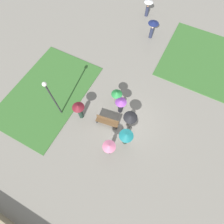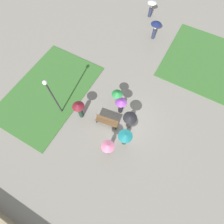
% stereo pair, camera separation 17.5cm
% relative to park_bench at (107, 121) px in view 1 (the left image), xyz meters
% --- Properties ---
extents(ground_plane, '(90.00, 90.00, 0.00)m').
position_rel_park_bench_xyz_m(ground_plane, '(1.50, 0.77, -0.47)').
color(ground_plane, gray).
extents(lawn_patch_near, '(6.25, 9.60, 0.06)m').
position_rel_park_bench_xyz_m(lawn_patch_near, '(-6.27, 0.10, -0.44)').
color(lawn_patch_near, '#386B2D').
rests_on(lawn_patch_near, ground_plane).
extents(lawn_patch_far, '(8.92, 8.30, 0.06)m').
position_rel_park_bench_xyz_m(lawn_patch_far, '(5.93, 10.65, -0.44)').
color(lawn_patch_far, '#386B2D').
rests_on(lawn_patch_far, ground_plane).
extents(park_bench, '(1.94, 0.70, 0.90)m').
position_rel_park_bench_xyz_m(park_bench, '(0.00, 0.00, 0.00)').
color(park_bench, brown).
rests_on(park_bench, ground_plane).
extents(lamp_post, '(0.32, 0.32, 4.48)m').
position_rel_park_bench_xyz_m(lamp_post, '(-4.00, -0.95, 2.40)').
color(lamp_post, '#2D2D30').
rests_on(lamp_post, ground_plane).
extents(crowd_person_purple, '(0.92, 0.92, 1.82)m').
position_rel_park_bench_xyz_m(crowd_person_purple, '(0.43, 1.55, 0.74)').
color(crowd_person_purple, black).
rests_on(crowd_person_purple, ground_plane).
extents(crowd_person_maroon, '(0.96, 0.96, 2.00)m').
position_rel_park_bench_xyz_m(crowd_person_maroon, '(-2.27, -0.45, 0.87)').
color(crowd_person_maroon, '#1E3328').
rests_on(crowd_person_maroon, ground_plane).
extents(crowd_person_black, '(1.08, 1.08, 1.99)m').
position_rel_park_bench_xyz_m(crowd_person_black, '(1.66, 0.64, 0.91)').
color(crowd_person_black, slate).
rests_on(crowd_person_black, ground_plane).
extents(crowd_person_teal, '(1.07, 1.07, 1.90)m').
position_rel_park_bench_xyz_m(crowd_person_teal, '(2.00, -0.76, 0.88)').
color(crowd_person_teal, '#1E3328').
rests_on(crowd_person_teal, ground_plane).
extents(crowd_person_green, '(0.90, 0.90, 1.85)m').
position_rel_park_bench_xyz_m(crowd_person_green, '(-0.20, 2.08, 0.81)').
color(crowd_person_green, slate).
rests_on(crowd_person_green, ground_plane).
extents(crowd_person_pink, '(0.96, 0.96, 1.87)m').
position_rel_park_bench_xyz_m(crowd_person_pink, '(1.27, -2.04, 0.86)').
color(crowd_person_pink, '#2D2333').
rests_on(crowd_person_pink, ground_plane).
extents(lone_walker_far_path, '(0.97, 0.97, 1.79)m').
position_rel_park_bench_xyz_m(lone_walker_far_path, '(-2.40, 14.20, 0.69)').
color(lone_walker_far_path, '#282D47').
rests_on(lone_walker_far_path, ground_plane).
extents(lone_walker_mid_plaza, '(1.08, 1.08, 1.91)m').
position_rel_park_bench_xyz_m(lone_walker_mid_plaza, '(-0.63, 11.11, 0.85)').
color(lone_walker_mid_plaza, '#282D47').
rests_on(lone_walker_mid_plaza, ground_plane).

